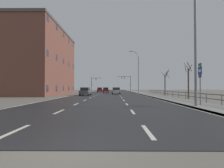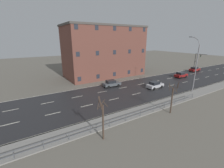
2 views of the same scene
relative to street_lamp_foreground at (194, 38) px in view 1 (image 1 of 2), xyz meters
The scene contains 16 objects.
ground_plane 38.78m from the street_lamp_foreground, 101.19° to the left, with size 160.00×160.00×0.12m.
road_asphalt_strip 50.50m from the street_lamp_foreground, 98.53° to the left, with size 14.00×120.00×0.03m.
sidewalk_right 49.96m from the street_lamp_foreground, 88.87° to the left, with size 3.00×120.00×0.12m.
guardrail 13.05m from the street_lamp_foreground, 78.60° to the left, with size 0.07×38.44×1.00m.
street_lamp_foreground is the anchor object (origin of this frame).
street_lamp_midground 34.78m from the street_lamp_foreground, 89.98° to the left, with size 2.43×0.24×11.18m.
highway_sign 3.42m from the street_lamp_foreground, 46.67° to the left, with size 0.09×0.68×3.62m.
traffic_signal_right 62.22m from the street_lamp_foreground, 90.81° to the left, with size 5.51×0.36×6.33m.
traffic_signal_left 63.06m from the street_lamp_foreground, 103.41° to the left, with size 4.16×0.36×5.61m.
car_far_right 30.86m from the street_lamp_foreground, 100.92° to the left, with size 2.01×4.19×1.57m.
car_mid_centre 56.58m from the street_lamp_foreground, 101.81° to the left, with size 1.90×4.13×1.57m.
car_near_right 25.68m from the street_lamp_foreground, 118.12° to the left, with size 1.99×4.18×1.57m.
car_near_left 44.89m from the street_lamp_foreground, 101.38° to the left, with size 1.89×4.13×1.57m.
brick_building 35.11m from the street_lamp_foreground, 130.73° to the left, with size 11.20×22.93×14.34m.
bare_tree_near 12.45m from the street_lamp_foreground, 70.54° to the left, with size 1.13×1.17×5.07m.
bare_tree_mid 23.49m from the street_lamp_foreground, 80.24° to the left, with size 1.60×1.87×5.18m.
Camera 1 is at (1.16, -4.66, 1.56)m, focal length 30.49 mm.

